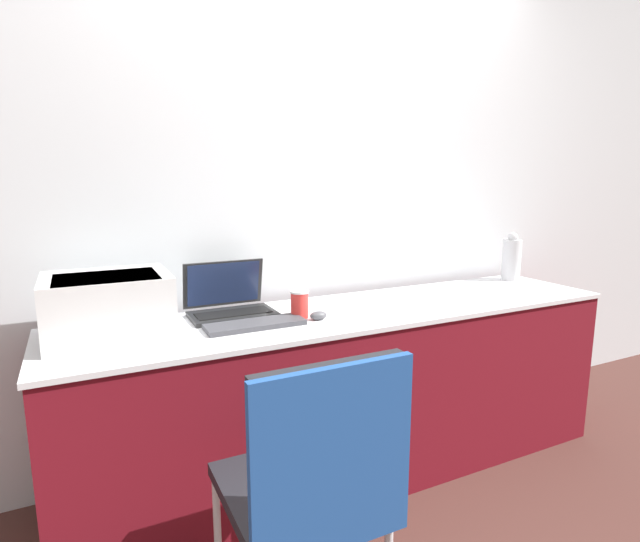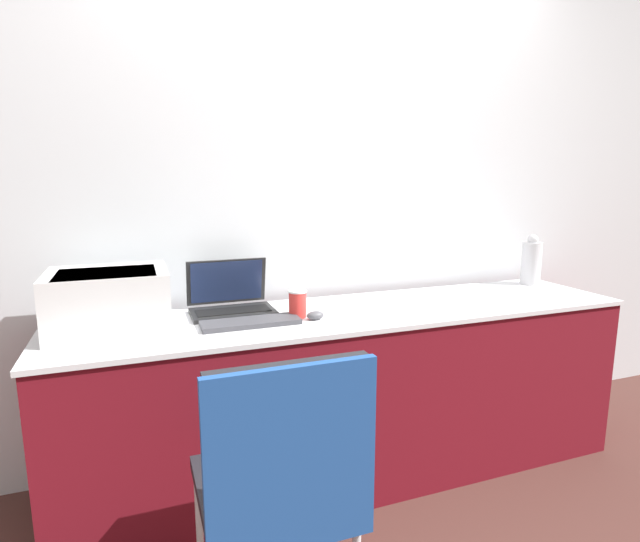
# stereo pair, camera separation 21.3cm
# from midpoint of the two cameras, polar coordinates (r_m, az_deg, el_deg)

# --- Properties ---
(ground_plane) EXTENTS (14.00, 14.00, 0.00)m
(ground_plane) POSITION_cam_midpoint_polar(r_m,az_deg,el_deg) (2.32, 4.63, -24.99)
(ground_plane) COLOR #472823
(wall_back) EXTENTS (8.00, 0.05, 2.60)m
(wall_back) POSITION_cam_midpoint_polar(r_m,az_deg,el_deg) (2.48, -2.93, 9.48)
(wall_back) COLOR silver
(wall_back) RESTS_ON ground_plane
(table) EXTENTS (2.52, 0.58, 0.78)m
(table) POSITION_cam_midpoint_polar(r_m,az_deg,el_deg) (2.34, 1.15, -13.65)
(table) COLOR maroon
(table) RESTS_ON ground_plane
(printer) EXTENTS (0.43, 0.36, 0.23)m
(printer) POSITION_cam_midpoint_polar(r_m,az_deg,el_deg) (2.01, -25.93, -3.38)
(printer) COLOR silver
(printer) RESTS_ON table
(laptop_left) EXTENTS (0.35, 0.26, 0.22)m
(laptop_left) POSITION_cam_midpoint_polar(r_m,az_deg,el_deg) (2.17, -13.11, -3.59)
(laptop_left) COLOR black
(laptop_left) RESTS_ON table
(external_keyboard) EXTENTS (0.39, 0.13, 0.02)m
(external_keyboard) POSITION_cam_midpoint_polar(r_m,az_deg,el_deg) (1.98, -10.49, -6.06)
(external_keyboard) COLOR #3D3D42
(external_keyboard) RESTS_ON table
(coffee_cup) EXTENTS (0.08, 0.08, 0.11)m
(coffee_cup) POSITION_cam_midpoint_polar(r_m,az_deg,el_deg) (2.07, -5.30, -3.83)
(coffee_cup) COLOR red
(coffee_cup) RESTS_ON table
(mouse) EXTENTS (0.07, 0.05, 0.04)m
(mouse) POSITION_cam_midpoint_polar(r_m,az_deg,el_deg) (2.04, -3.19, -5.14)
(mouse) COLOR #4C4C51
(mouse) RESTS_ON table
(metal_pitcher) EXTENTS (0.10, 0.10, 0.27)m
(metal_pitcher) POSITION_cam_midpoint_polar(r_m,az_deg,el_deg) (2.98, 19.17, 1.35)
(metal_pitcher) COLOR silver
(metal_pitcher) RESTS_ON table
(chair) EXTENTS (0.43, 0.47, 0.91)m
(chair) POSITION_cam_midpoint_polar(r_m,az_deg,el_deg) (1.44, -5.22, -22.41)
(chair) COLOR black
(chair) RESTS_ON ground_plane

